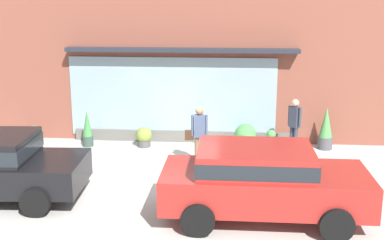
# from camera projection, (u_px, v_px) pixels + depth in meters

# --- Properties ---
(ground_plane) EXTENTS (60.00, 60.00, 0.00)m
(ground_plane) POSITION_uv_depth(u_px,v_px,m) (171.00, 173.00, 13.12)
(ground_plane) COLOR #B2AFA8
(curb_strip) EXTENTS (14.00, 0.24, 0.12)m
(curb_strip) POSITION_uv_depth(u_px,v_px,m) (170.00, 173.00, 12.92)
(curb_strip) COLOR #B2B2AD
(curb_strip) RESTS_ON ground_plane
(storefront) EXTENTS (14.00, 0.81, 5.08)m
(storefront) POSITION_uv_depth(u_px,v_px,m) (182.00, 64.00, 15.61)
(storefront) COLOR brown
(storefront) RESTS_ON ground_plane
(fire_hydrant) EXTENTS (0.42, 0.39, 0.90)m
(fire_hydrant) POSITION_uv_depth(u_px,v_px,m) (231.00, 152.00, 13.44)
(fire_hydrant) COLOR gold
(fire_hydrant) RESTS_ON ground_plane
(pedestrian_with_handbag) EXTENTS (0.63, 0.22, 1.68)m
(pedestrian_with_handbag) POSITION_uv_depth(u_px,v_px,m) (199.00, 132.00, 13.46)
(pedestrian_with_handbag) COLOR brown
(pedestrian_with_handbag) RESTS_ON ground_plane
(pedestrian_passerby) EXTENTS (0.35, 0.33, 1.66)m
(pedestrian_passerby) POSITION_uv_depth(u_px,v_px,m) (294.00, 122.00, 14.52)
(pedestrian_passerby) COLOR #333847
(pedestrian_passerby) RESTS_ON ground_plane
(parked_car_red) EXTENTS (4.26, 2.05, 1.56)m
(parked_car_red) POSITION_uv_depth(u_px,v_px,m) (261.00, 178.00, 10.24)
(parked_car_red) COLOR maroon
(parked_car_red) RESTS_ON ground_plane
(potted_plant_doorstep) EXTENTS (0.50, 0.50, 0.62)m
(potted_plant_doorstep) POSITION_uv_depth(u_px,v_px,m) (144.00, 137.00, 15.38)
(potted_plant_doorstep) COLOR #4C4C51
(potted_plant_doorstep) RESTS_ON ground_plane
(potted_plant_window_left) EXTENTS (0.29, 0.29, 0.56)m
(potted_plant_window_left) POSITION_uv_depth(u_px,v_px,m) (34.00, 134.00, 15.79)
(potted_plant_window_left) COLOR #4C4C51
(potted_plant_window_left) RESTS_ON ground_plane
(potted_plant_by_entrance) EXTENTS (0.66, 0.66, 0.80)m
(potted_plant_by_entrance) POSITION_uv_depth(u_px,v_px,m) (245.00, 136.00, 15.07)
(potted_plant_by_entrance) COLOR #4C4C51
(potted_plant_by_entrance) RESTS_ON ground_plane
(potted_plant_near_hydrant) EXTENTS (0.44, 0.44, 1.32)m
(potted_plant_near_hydrant) POSITION_uv_depth(u_px,v_px,m) (326.00, 129.00, 15.08)
(potted_plant_near_hydrant) COLOR #4C4C51
(potted_plant_near_hydrant) RESTS_ON ground_plane
(potted_plant_window_center) EXTENTS (0.34, 0.34, 1.13)m
(potted_plant_window_center) POSITION_uv_depth(u_px,v_px,m) (87.00, 129.00, 15.39)
(potted_plant_window_center) COLOR #33473D
(potted_plant_window_center) RESTS_ON ground_plane
(potted_plant_window_right) EXTENTS (0.28, 0.28, 0.58)m
(potted_plant_window_right) POSITION_uv_depth(u_px,v_px,m) (271.00, 138.00, 15.25)
(potted_plant_window_right) COLOR #B7B2A3
(potted_plant_window_right) RESTS_ON ground_plane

